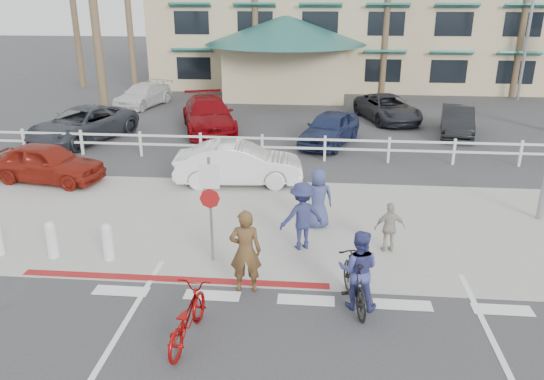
# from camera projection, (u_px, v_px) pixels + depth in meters

# --- Properties ---
(ground) EXTENTS (140.00, 140.00, 0.00)m
(ground) POSITION_uv_depth(u_px,v_px,m) (305.00, 317.00, 10.57)
(ground) COLOR #333335
(sidewalk_plaza) EXTENTS (22.00, 7.00, 0.01)m
(sidewalk_plaza) POSITION_uv_depth(u_px,v_px,m) (310.00, 225.00, 14.76)
(sidewalk_plaza) COLOR gray
(sidewalk_plaza) RESTS_ON ground
(cross_street) EXTENTS (40.00, 5.00, 0.01)m
(cross_street) POSITION_uv_depth(u_px,v_px,m) (313.00, 178.00, 18.50)
(cross_street) COLOR #333335
(cross_street) RESTS_ON ground
(parking_lot) EXTENTS (50.00, 16.00, 0.01)m
(parking_lot) POSITION_uv_depth(u_px,v_px,m) (316.00, 118.00, 27.36)
(parking_lot) COLOR #333335
(parking_lot) RESTS_ON ground
(curb_red) EXTENTS (7.00, 0.25, 0.02)m
(curb_red) POSITION_uv_depth(u_px,v_px,m) (174.00, 279.00, 11.94)
(curb_red) COLOR maroon
(curb_red) RESTS_ON ground
(rail_fence) EXTENTS (29.40, 0.16, 1.00)m
(rail_fence) POSITION_uv_depth(u_px,v_px,m) (327.00, 149.00, 20.15)
(rail_fence) COLOR silver
(rail_fence) RESTS_ON ground
(sign_post) EXTENTS (0.50, 0.10, 2.90)m
(sign_post) POSITION_uv_depth(u_px,v_px,m) (211.00, 205.00, 12.31)
(sign_post) COLOR gray
(sign_post) RESTS_ON ground
(bollard_0) EXTENTS (0.26, 0.26, 0.95)m
(bollard_0) POSITION_uv_depth(u_px,v_px,m) (108.00, 242.00, 12.68)
(bollard_0) COLOR silver
(bollard_0) RESTS_ON ground
(bollard_1) EXTENTS (0.26, 0.26, 0.95)m
(bollard_1) POSITION_uv_depth(u_px,v_px,m) (52.00, 240.00, 12.80)
(bollard_1) COLOR silver
(bollard_1) RESTS_ON ground
(streetlight_1) EXTENTS (0.60, 2.00, 9.50)m
(streetlight_1) POSITION_uv_depth(u_px,v_px,m) (531.00, 17.00, 30.27)
(streetlight_1) COLOR gray
(streetlight_1) RESTS_ON ground
(bike_red) EXTENTS (0.84, 1.93, 0.98)m
(bike_red) POSITION_uv_depth(u_px,v_px,m) (187.00, 317.00, 9.70)
(bike_red) COLOR #7D0604
(bike_red) RESTS_ON ground
(rider_red) EXTENTS (0.72, 0.50, 1.88)m
(rider_red) POSITION_uv_depth(u_px,v_px,m) (245.00, 251.00, 11.21)
(rider_red) COLOR brown
(rider_red) RESTS_ON ground
(bike_black) EXTENTS (0.86, 1.93, 1.12)m
(bike_black) POSITION_uv_depth(u_px,v_px,m) (355.00, 281.00, 10.78)
(bike_black) COLOR black
(bike_black) RESTS_ON ground
(rider_black) EXTENTS (0.90, 0.74, 1.70)m
(rider_black) POSITION_uv_depth(u_px,v_px,m) (358.00, 270.00, 10.64)
(rider_black) COLOR navy
(rider_black) RESTS_ON ground
(pedestrian_a) EXTENTS (1.30, 1.04, 1.75)m
(pedestrian_a) POSITION_uv_depth(u_px,v_px,m) (302.00, 216.00, 13.14)
(pedestrian_a) COLOR navy
(pedestrian_a) RESTS_ON ground
(pedestrian_child) EXTENTS (0.80, 0.43, 1.30)m
(pedestrian_child) POSITION_uv_depth(u_px,v_px,m) (390.00, 228.00, 13.03)
(pedestrian_child) COLOR #AAA293
(pedestrian_child) RESTS_ON ground
(pedestrian_b) EXTENTS (0.91, 0.70, 1.68)m
(pedestrian_b) POSITION_uv_depth(u_px,v_px,m) (318.00, 198.00, 14.36)
(pedestrian_b) COLOR navy
(pedestrian_b) RESTS_ON ground
(car_white_sedan) EXTENTS (4.36, 1.85, 1.40)m
(car_white_sedan) POSITION_uv_depth(u_px,v_px,m) (239.00, 164.00, 17.72)
(car_white_sedan) COLOR silver
(car_white_sedan) RESTS_ON ground
(car_red_compact) EXTENTS (4.10, 2.18, 1.33)m
(car_red_compact) POSITION_uv_depth(u_px,v_px,m) (47.00, 163.00, 17.95)
(car_red_compact) COLOR maroon
(car_red_compact) RESTS_ON ground
(lot_car_0) EXTENTS (4.00, 5.70, 1.44)m
(lot_car_0) POSITION_uv_depth(u_px,v_px,m) (82.00, 125.00, 22.86)
(lot_car_0) COLOR #2C3138
(lot_car_0) RESTS_ON ground
(lot_car_1) EXTENTS (3.67, 5.73, 1.54)m
(lot_car_1) POSITION_uv_depth(u_px,v_px,m) (208.00, 115.00, 24.46)
(lot_car_1) COLOR #6F0308
(lot_car_1) RESTS_ON ground
(lot_car_2) EXTENTS (2.97, 4.42, 1.40)m
(lot_car_2) POSITION_uv_depth(u_px,v_px,m) (330.00, 128.00, 22.36)
(lot_car_2) COLOR #1B254A
(lot_car_2) RESTS_ON ground
(lot_car_3) EXTENTS (2.09, 4.09, 1.28)m
(lot_car_3) POSITION_uv_depth(u_px,v_px,m) (457.00, 121.00, 23.83)
(lot_car_3) COLOR black
(lot_car_3) RESTS_ON ground
(lot_car_4) EXTENTS (2.76, 4.62, 1.26)m
(lot_car_4) POSITION_uv_depth(u_px,v_px,m) (143.00, 95.00, 29.92)
(lot_car_4) COLOR silver
(lot_car_4) RESTS_ON ground
(lot_car_5) EXTENTS (3.42, 5.04, 1.28)m
(lot_car_5) POSITION_uv_depth(u_px,v_px,m) (387.00, 108.00, 26.49)
(lot_car_5) COLOR black
(lot_car_5) RESTS_ON ground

